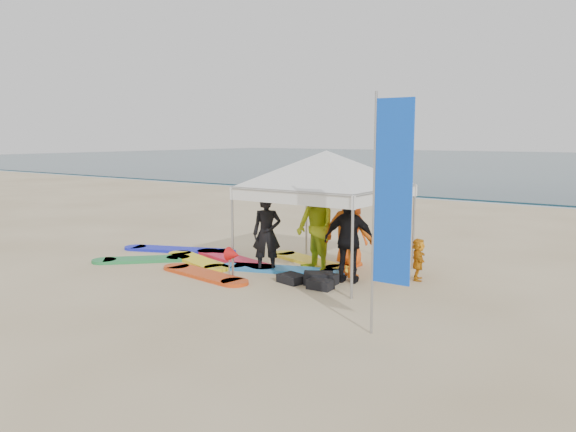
{
  "coord_description": "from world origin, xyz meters",
  "views": [
    {
      "loc": [
        6.1,
        -6.77,
        2.82
      ],
      "look_at": [
        -0.46,
        2.6,
        1.2
      ],
      "focal_mm": 35.0,
      "sensor_mm": 36.0,
      "label": 1
    }
  ],
  "objects_px": {
    "person_seated": "(418,259)",
    "canopy_tent": "(326,151)",
    "person_black_b": "(350,240)",
    "person_black_a": "(267,233)",
    "feather_flag": "(391,195)",
    "marker_pennant": "(234,255)",
    "surfboard_spread": "(221,261)",
    "person_orange_b": "(351,230)",
    "person_yellow": "(315,228)",
    "person_orange_a": "(350,230)"
  },
  "relations": [
    {
      "from": "person_black_a",
      "to": "person_black_b",
      "type": "relative_size",
      "value": 0.96
    },
    {
      "from": "canopy_tent",
      "to": "person_seated",
      "type": "bearing_deg",
      "value": 16.6
    },
    {
      "from": "surfboard_spread",
      "to": "person_black_b",
      "type": "bearing_deg",
      "value": 2.64
    },
    {
      "from": "person_yellow",
      "to": "person_orange_b",
      "type": "height_order",
      "value": "person_yellow"
    },
    {
      "from": "person_orange_a",
      "to": "marker_pennant",
      "type": "distance_m",
      "value": 2.38
    },
    {
      "from": "person_orange_a",
      "to": "person_seated",
      "type": "bearing_deg",
      "value": -153.05
    },
    {
      "from": "person_black_a",
      "to": "person_seated",
      "type": "height_order",
      "value": "person_black_a"
    },
    {
      "from": "feather_flag",
      "to": "person_yellow",
      "type": "bearing_deg",
      "value": 137.35
    },
    {
      "from": "person_seated",
      "to": "canopy_tent",
      "type": "height_order",
      "value": "canopy_tent"
    },
    {
      "from": "person_black_b",
      "to": "feather_flag",
      "type": "relative_size",
      "value": 0.49
    },
    {
      "from": "person_orange_b",
      "to": "surfboard_spread",
      "type": "relative_size",
      "value": 0.28
    },
    {
      "from": "person_black_a",
      "to": "surfboard_spread",
      "type": "xyz_separation_m",
      "value": [
        -1.33,
        0.05,
        -0.78
      ]
    },
    {
      "from": "person_black_b",
      "to": "person_seated",
      "type": "distance_m",
      "value": 1.46
    },
    {
      "from": "person_black_b",
      "to": "canopy_tent",
      "type": "distance_m",
      "value": 1.91
    },
    {
      "from": "person_black_a",
      "to": "person_black_b",
      "type": "distance_m",
      "value": 1.87
    },
    {
      "from": "person_black_b",
      "to": "canopy_tent",
      "type": "bearing_deg",
      "value": -44.96
    },
    {
      "from": "person_seated",
      "to": "canopy_tent",
      "type": "bearing_deg",
      "value": 85.47
    },
    {
      "from": "person_orange_a",
      "to": "person_orange_b",
      "type": "distance_m",
      "value": 0.97
    },
    {
      "from": "person_orange_a",
      "to": "person_orange_b",
      "type": "height_order",
      "value": "person_orange_a"
    },
    {
      "from": "person_orange_a",
      "to": "feather_flag",
      "type": "xyz_separation_m",
      "value": [
        2.15,
        -2.77,
        1.06
      ]
    },
    {
      "from": "canopy_tent",
      "to": "marker_pennant",
      "type": "distance_m",
      "value": 2.81
    },
    {
      "from": "person_black_b",
      "to": "surfboard_spread",
      "type": "xyz_separation_m",
      "value": [
        -3.19,
        -0.15,
        -0.81
      ]
    },
    {
      "from": "person_orange_b",
      "to": "marker_pennant",
      "type": "xyz_separation_m",
      "value": [
        -1.34,
        -2.36,
        -0.3
      ]
    },
    {
      "from": "person_orange_a",
      "to": "person_seated",
      "type": "xyz_separation_m",
      "value": [
        1.27,
        0.52,
        -0.54
      ]
    },
    {
      "from": "person_black_a",
      "to": "canopy_tent",
      "type": "relative_size",
      "value": 0.42
    },
    {
      "from": "feather_flag",
      "to": "surfboard_spread",
      "type": "relative_size",
      "value": 0.61
    },
    {
      "from": "person_black_a",
      "to": "person_yellow",
      "type": "distance_m",
      "value": 1.02
    },
    {
      "from": "person_yellow",
      "to": "person_orange_a",
      "type": "bearing_deg",
      "value": 31.68
    },
    {
      "from": "person_orange_b",
      "to": "feather_flag",
      "type": "relative_size",
      "value": 0.46
    },
    {
      "from": "person_black_b",
      "to": "feather_flag",
      "type": "height_order",
      "value": "feather_flag"
    },
    {
      "from": "person_black_a",
      "to": "feather_flag",
      "type": "distance_m",
      "value": 4.5
    },
    {
      "from": "person_yellow",
      "to": "person_black_b",
      "type": "distance_m",
      "value": 1.08
    },
    {
      "from": "person_black_b",
      "to": "person_seated",
      "type": "height_order",
      "value": "person_black_b"
    },
    {
      "from": "person_orange_b",
      "to": "person_seated",
      "type": "height_order",
      "value": "person_orange_b"
    },
    {
      "from": "person_yellow",
      "to": "surfboard_spread",
      "type": "relative_size",
      "value": 0.33
    },
    {
      "from": "feather_flag",
      "to": "person_black_a",
      "type": "bearing_deg",
      "value": 150.38
    },
    {
      "from": "feather_flag",
      "to": "marker_pennant",
      "type": "distance_m",
      "value": 4.39
    },
    {
      "from": "person_yellow",
      "to": "surfboard_spread",
      "type": "xyz_separation_m",
      "value": [
        -2.17,
        -0.5,
        -0.9
      ]
    },
    {
      "from": "canopy_tent",
      "to": "marker_pennant",
      "type": "bearing_deg",
      "value": -129.33
    },
    {
      "from": "person_black_a",
      "to": "canopy_tent",
      "type": "height_order",
      "value": "canopy_tent"
    },
    {
      "from": "person_orange_a",
      "to": "feather_flag",
      "type": "distance_m",
      "value": 3.66
    },
    {
      "from": "person_black_a",
      "to": "person_black_b",
      "type": "bearing_deg",
      "value": -28.48
    },
    {
      "from": "person_black_a",
      "to": "person_yellow",
      "type": "bearing_deg",
      "value": -1.63
    },
    {
      "from": "person_black_a",
      "to": "canopy_tent",
      "type": "xyz_separation_m",
      "value": [
        1.07,
        0.6,
        1.72
      ]
    },
    {
      "from": "surfboard_spread",
      "to": "marker_pennant",
      "type": "bearing_deg",
      "value": -38.78
    },
    {
      "from": "canopy_tent",
      "to": "marker_pennant",
      "type": "xyz_separation_m",
      "value": [
        -1.23,
        -1.5,
        -2.03
      ]
    },
    {
      "from": "surfboard_spread",
      "to": "person_seated",
      "type": "bearing_deg",
      "value": 14.59
    },
    {
      "from": "canopy_tent",
      "to": "surfboard_spread",
      "type": "relative_size",
      "value": 0.68
    },
    {
      "from": "feather_flag",
      "to": "person_black_b",
      "type": "bearing_deg",
      "value": 129.23
    },
    {
      "from": "person_orange_b",
      "to": "person_seated",
      "type": "distance_m",
      "value": 1.77
    }
  ]
}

